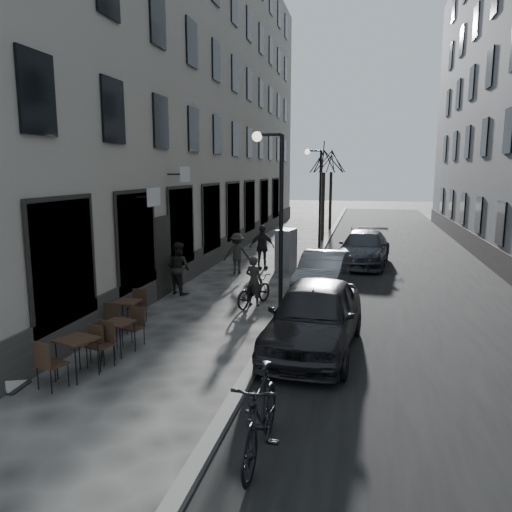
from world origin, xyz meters
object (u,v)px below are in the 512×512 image
at_px(sign_board, 11,367).
at_px(pedestrian_mid, 237,253).
at_px(pedestrian_near, 179,268).
at_px(moped, 260,415).
at_px(car_near, 315,316).
at_px(bistro_set_b, 118,334).
at_px(bistro_set_c, 127,312).
at_px(streetlamp_far, 317,187).
at_px(bicycle, 254,291).
at_px(tree_far, 331,161).
at_px(tree_near, 324,159).
at_px(car_far, 364,248).
at_px(bistro_set_a, 77,354).
at_px(car_mid, 323,272).
at_px(utility_cabinet, 286,250).
at_px(streetlamp_near, 275,201).
at_px(pedestrian_far, 262,247).

height_order(sign_board, pedestrian_mid, pedestrian_mid).
relative_size(sign_board, pedestrian_near, 0.58).
xyz_separation_m(sign_board, moped, (5.00, -1.22, 0.23)).
bearing_deg(pedestrian_mid, car_near, 94.45).
height_order(bistro_set_b, bistro_set_c, bistro_set_c).
xyz_separation_m(streetlamp_far, sign_board, (-3.84, -18.28, -2.75)).
bearing_deg(bicycle, pedestrian_near, 1.63).
xyz_separation_m(tree_far, pedestrian_near, (-3.50, -19.76, -3.80)).
height_order(pedestrian_near, car_near, pedestrian_near).
distance_m(tree_far, bistro_set_c, 24.21).
bearing_deg(sign_board, bistro_set_c, 77.95).
distance_m(tree_near, bicycle, 15.26).
distance_m(streetlamp_far, car_near, 15.26).
distance_m(bistro_set_c, pedestrian_near, 3.85).
height_order(tree_far, car_far, tree_far).
distance_m(tree_near, bistro_set_a, 21.20).
distance_m(bistro_set_b, car_far, 13.14).
distance_m(bistro_set_b, car_near, 4.39).
xyz_separation_m(sign_board, car_far, (6.31, 14.12, 0.30)).
relative_size(pedestrian_mid, car_mid, 0.40).
bearing_deg(bistro_set_a, car_far, 85.81).
relative_size(tree_far, car_mid, 1.41).
distance_m(tree_near, moped, 22.88).
relative_size(bistro_set_a, bistro_set_b, 1.09).
xyz_separation_m(tree_far, moped, (1.09, -28.50, -4.03)).
bearing_deg(car_near, streetlamp_far, 99.71).
xyz_separation_m(bicycle, pedestrian_mid, (-1.70, 4.48, 0.34)).
bearing_deg(tree_near, utility_cabinet, -94.46).
relative_size(utility_cabinet, moped, 0.78).
height_order(bistro_set_b, bicycle, bicycle).
bearing_deg(bistro_set_a, bistro_set_c, 116.26).
distance_m(streetlamp_near, utility_cabinet, 6.48).
xyz_separation_m(bicycle, car_far, (3.17, 7.49, 0.25)).
bearing_deg(bistro_set_b, streetlamp_far, 90.73).
xyz_separation_m(streetlamp_near, moped, (1.16, -7.50, -2.52)).
relative_size(bistro_set_a, car_mid, 0.41).
bearing_deg(moped, utility_cabinet, 98.06).
bearing_deg(pedestrian_far, car_near, -100.73).
height_order(bistro_set_a, bicycle, bistro_set_a).
xyz_separation_m(utility_cabinet, bicycle, (-0.07, -5.66, -0.37)).
bearing_deg(bicycle, pedestrian_mid, -49.67).
xyz_separation_m(pedestrian_mid, moped, (3.56, -12.33, -0.16)).
height_order(tree_far, sign_board, tree_far).
bearing_deg(tree_far, sign_board, -98.15).
relative_size(tree_near, pedestrian_far, 3.17).
xyz_separation_m(bistro_set_b, sign_board, (-1.09, -2.06, -0.04)).
height_order(bistro_set_c, sign_board, sign_board).
bearing_deg(streetlamp_far, bistro_set_a, -99.41).
distance_m(bistro_set_c, pedestrian_mid, 7.50).
bearing_deg(streetlamp_far, tree_near, 88.62).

